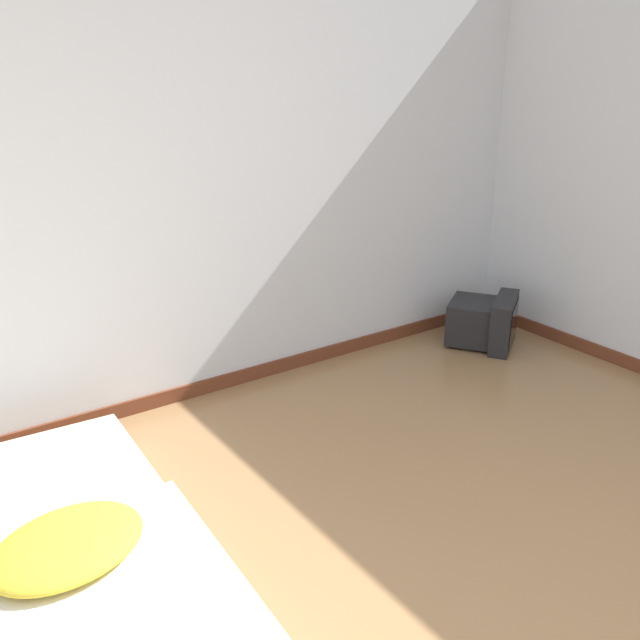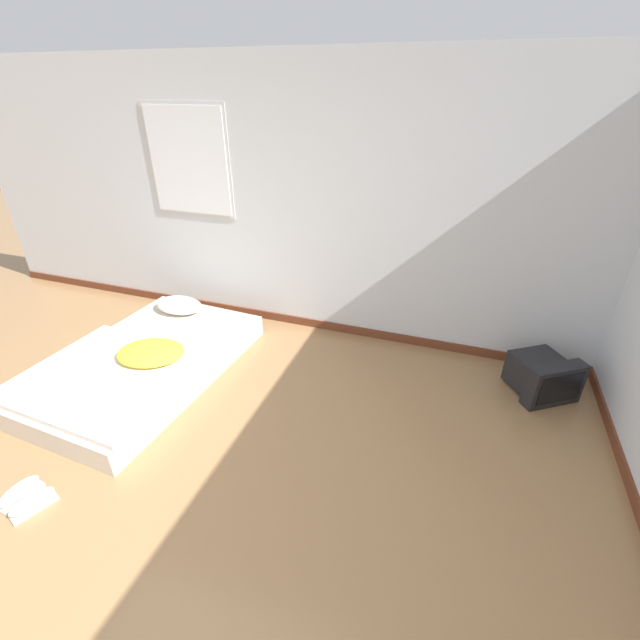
% 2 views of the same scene
% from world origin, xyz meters
% --- Properties ---
extents(ground_plane, '(20.00, 20.00, 0.00)m').
position_xyz_m(ground_plane, '(0.00, 0.00, 0.00)').
color(ground_plane, '#997047').
extents(wall_back, '(8.00, 0.08, 2.60)m').
position_xyz_m(wall_back, '(-0.02, 2.98, 1.29)').
color(wall_back, silver).
rests_on(wall_back, ground_plane).
extents(mattress_bed, '(1.41, 2.12, 0.35)m').
position_xyz_m(mattress_bed, '(-1.04, 1.63, 0.13)').
color(mattress_bed, beige).
rests_on(mattress_bed, ground_plane).
extents(crt_tv, '(0.61, 0.61, 0.36)m').
position_xyz_m(crt_tv, '(2.33, 2.52, 0.17)').
color(crt_tv, black).
rests_on(crt_tv, ground_plane).
extents(sneaker_pair, '(0.31, 0.31, 0.10)m').
position_xyz_m(sneaker_pair, '(-0.83, 0.25, 0.05)').
color(sneaker_pair, silver).
rests_on(sneaker_pair, ground_plane).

